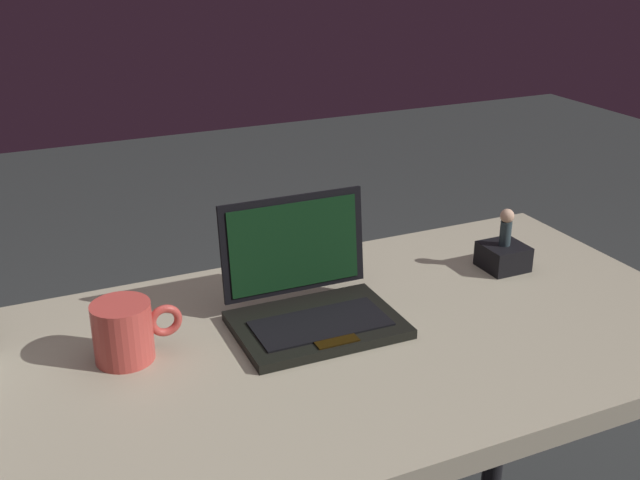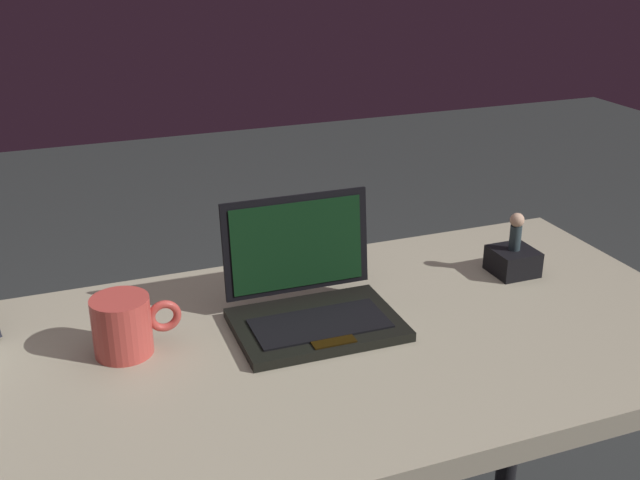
# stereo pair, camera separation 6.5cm
# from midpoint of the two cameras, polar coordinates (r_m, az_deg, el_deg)

# --- Properties ---
(desk) EXTENTS (1.43, 0.64, 0.72)m
(desk) POSITION_cam_midpoint_polar(r_m,az_deg,el_deg) (1.21, -4.82, -11.43)
(desk) COLOR #9C957D
(desk) RESTS_ON ground
(laptop_front) EXTENTS (0.26, 0.20, 0.19)m
(laptop_front) POSITION_cam_midpoint_polar(r_m,az_deg,el_deg) (1.22, -2.26, -4.55)
(laptop_front) COLOR black
(laptop_front) RESTS_ON desk
(figurine_stand) EXTENTS (0.08, 0.08, 0.05)m
(figurine_stand) POSITION_cam_midpoint_polar(r_m,az_deg,el_deg) (1.45, 12.23, -1.22)
(figurine_stand) COLOR black
(figurine_stand) RESTS_ON desk
(figurine) EXTENTS (0.03, 0.03, 0.07)m
(figurine) POSITION_cam_midpoint_polar(r_m,az_deg,el_deg) (1.42, 12.43, 1.06)
(figurine) COLOR #29383C
(figurine) RESTS_ON figurine_stand
(coffee_mug) EXTENTS (0.13, 0.09, 0.09)m
(coffee_mug) POSITION_cam_midpoint_polar(r_m,az_deg,el_deg) (1.16, -15.92, -6.58)
(coffee_mug) COLOR #B9413A
(coffee_mug) RESTS_ON desk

